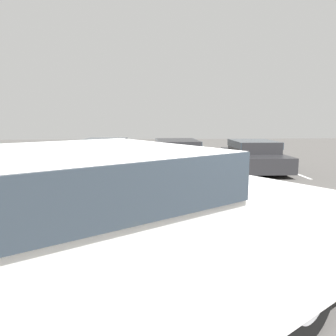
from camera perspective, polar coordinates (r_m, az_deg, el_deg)
The scene contains 8 objects.
stall_stripe_a at distance 13.61m, azimuth -16.69°, elevation -0.61°, with size 0.12×4.43×0.01m, color white.
stall_stripe_b at distance 13.27m, azimuth -4.25°, elevation -0.49°, with size 0.12×4.43×0.01m, color white.
stall_stripe_c at distance 13.57m, azimuth 8.23°, elevation -0.36°, with size 0.12×4.43×0.01m, color white.
stall_stripe_d at distance 14.46m, azimuth 19.66°, elevation -0.22°, with size 0.12×4.43×0.01m, color white.
pickup_truck at distance 2.93m, azimuth -10.93°, elevation -15.44°, with size 5.67×4.69×1.90m.
parked_sedan_a at distance 13.33m, azimuth -11.00°, elevation 2.36°, with size 2.00×4.54×1.29m.
parked_sedan_b at distance 13.49m, azimuth 1.58°, elevation 2.46°, with size 1.92×4.57×1.23m.
parked_sedan_c at distance 13.85m, azimuth 14.65°, elevation 2.30°, with size 1.90×4.51×1.21m.
Camera 1 is at (-0.41, -2.74, 2.14)m, focal length 35.00 mm.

